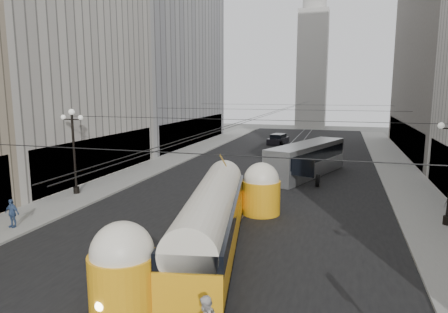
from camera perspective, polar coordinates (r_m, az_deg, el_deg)
The scene contains 14 objects.
road at distance 40.80m, azimuth 7.04°, elevation -1.75°, with size 20.00×85.00×0.02m, color black.
sidewalk_left at distance 47.45m, azimuth -6.67°, elevation -0.07°, with size 4.00×72.00×0.15m, color gray.
sidewalk_right at distance 44.05m, azimuth 23.41°, elevation -1.53°, with size 4.00×72.00×0.15m, color gray.
rail_left at distance 40.92m, azimuth 6.01°, elevation -1.69°, with size 0.12×85.00×0.04m, color gray.
rail_right at distance 40.69m, azimuth 8.08°, elevation -1.80°, with size 0.12×85.00×0.04m, color gray.
building_left_far at distance 61.38m, azimuth -9.50°, elevation 15.34°, with size 12.60×28.60×28.60m.
distant_tower at distance 87.53m, azimuth 12.56°, elevation 13.88°, with size 6.00×6.00×31.36m.
lamppost_left_mid at distance 31.72m, azimuth -20.68°, elevation 1.36°, with size 1.86×0.44×6.37m.
catenary at distance 39.07m, azimuth 7.14°, elevation 6.46°, with size 25.00×72.00×0.23m.
streetcar at distance 20.03m, azimuth -1.74°, elevation -8.62°, with size 4.89×15.28×3.39m.
city_bus at distance 37.68m, azimuth 11.77°, elevation -0.23°, with size 6.42×12.42×3.04m.
sedan_white_far at distance 51.95m, azimuth 11.68°, elevation 1.28°, with size 2.76×4.92×1.47m.
sedan_dark_far at distance 59.68m, azimuth 7.75°, elevation 2.44°, with size 2.75×5.00×1.49m.
pedestrian_sidewalk_left at distance 25.88m, azimuth -28.05°, elevation -7.16°, with size 0.96×0.55×1.64m, color #3A537F.
Camera 1 is at (6.48, -7.00, 7.87)m, focal length 32.00 mm.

